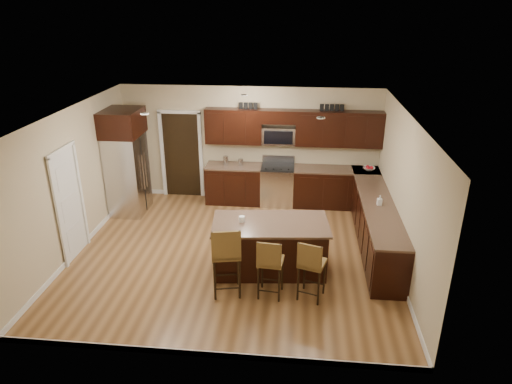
# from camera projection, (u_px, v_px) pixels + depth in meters

# --- Properties ---
(floor) EXTENTS (6.00, 6.00, 0.00)m
(floor) POSITION_uv_depth(u_px,v_px,m) (234.00, 254.00, 8.71)
(floor) COLOR brown
(floor) RESTS_ON ground
(ceiling) EXTENTS (6.00, 6.00, 0.00)m
(ceiling) POSITION_uv_depth(u_px,v_px,m) (231.00, 114.00, 7.66)
(ceiling) COLOR silver
(ceiling) RESTS_ON wall_back
(wall_back) EXTENTS (6.00, 0.00, 6.00)m
(wall_back) POSITION_uv_depth(u_px,v_px,m) (250.00, 144.00, 10.70)
(wall_back) COLOR #C2B18C
(wall_back) RESTS_ON floor
(wall_left) EXTENTS (0.00, 5.50, 5.50)m
(wall_left) POSITION_uv_depth(u_px,v_px,m) (73.00, 182.00, 8.46)
(wall_left) COLOR #C2B18C
(wall_left) RESTS_ON floor
(wall_right) EXTENTS (0.00, 5.50, 5.50)m
(wall_right) POSITION_uv_depth(u_px,v_px,m) (404.00, 195.00, 7.91)
(wall_right) COLOR #C2B18C
(wall_right) RESTS_ON floor
(base_cabinets) EXTENTS (4.02, 3.96, 0.92)m
(base_cabinets) POSITION_uv_depth(u_px,v_px,m) (332.00, 205.00, 9.68)
(base_cabinets) COLOR black
(base_cabinets) RESTS_ON floor
(upper_cabinets) EXTENTS (4.00, 0.33, 0.80)m
(upper_cabinets) POSITION_uv_depth(u_px,v_px,m) (295.00, 127.00, 10.27)
(upper_cabinets) COLOR black
(upper_cabinets) RESTS_ON wall_back
(range) EXTENTS (0.76, 0.64, 1.11)m
(range) POSITION_uv_depth(u_px,v_px,m) (277.00, 185.00, 10.71)
(range) COLOR silver
(range) RESTS_ON floor
(microwave) EXTENTS (0.76, 0.31, 0.40)m
(microwave) POSITION_uv_depth(u_px,v_px,m) (279.00, 136.00, 10.40)
(microwave) COLOR silver
(microwave) RESTS_ON upper_cabinets
(doorway) EXTENTS (0.85, 0.03, 2.06)m
(doorway) POSITION_uv_depth(u_px,v_px,m) (182.00, 155.00, 10.97)
(doorway) COLOR black
(doorway) RESTS_ON floor
(pantry_door) EXTENTS (0.03, 0.80, 2.04)m
(pantry_door) POSITION_uv_depth(u_px,v_px,m) (69.00, 205.00, 8.31)
(pantry_door) COLOR white
(pantry_door) RESTS_ON floor
(letter_decor) EXTENTS (2.20, 0.03, 0.15)m
(letter_decor) POSITION_uv_depth(u_px,v_px,m) (289.00, 107.00, 10.10)
(letter_decor) COLOR black
(letter_decor) RESTS_ON upper_cabinets
(island) EXTENTS (2.10, 1.24, 0.92)m
(island) POSITION_uv_depth(u_px,v_px,m) (270.00, 248.00, 8.07)
(island) COLOR black
(island) RESTS_ON floor
(stool_left) EXTENTS (0.54, 0.54, 1.23)m
(stool_left) POSITION_uv_depth(u_px,v_px,m) (226.00, 254.00, 7.22)
(stool_left) COLOR brown
(stool_left) RESTS_ON floor
(stool_mid) EXTENTS (0.43, 0.43, 1.05)m
(stool_mid) POSITION_uv_depth(u_px,v_px,m) (270.00, 262.00, 7.20)
(stool_mid) COLOR brown
(stool_mid) RESTS_ON floor
(stool_right) EXTENTS (0.49, 0.49, 1.05)m
(stool_right) POSITION_uv_depth(u_px,v_px,m) (311.00, 264.00, 7.15)
(stool_right) COLOR brown
(stool_right) RESTS_ON floor
(refrigerator) EXTENTS (0.79, 0.96, 2.35)m
(refrigerator) POSITION_uv_depth(u_px,v_px,m) (126.00, 161.00, 10.02)
(refrigerator) COLOR silver
(refrigerator) RESTS_ON floor
(floor_mat) EXTENTS (1.05, 0.90, 0.01)m
(floor_mat) POSITION_uv_depth(u_px,v_px,m) (246.00, 225.00, 9.83)
(floor_mat) COLOR brown
(floor_mat) RESTS_ON floor
(fruit_bowl) EXTENTS (0.29, 0.29, 0.07)m
(fruit_bowl) POSITION_uv_depth(u_px,v_px,m) (369.00, 168.00, 10.33)
(fruit_bowl) COLOR silver
(fruit_bowl) RESTS_ON base_cabinets
(soap_bottle) EXTENTS (0.09, 0.09, 0.19)m
(soap_bottle) POSITION_uv_depth(u_px,v_px,m) (380.00, 200.00, 8.53)
(soap_bottle) COLOR #B2B2B2
(soap_bottle) RESTS_ON base_cabinets
(canister_tall) EXTENTS (0.12, 0.12, 0.22)m
(canister_tall) POSITION_uv_depth(u_px,v_px,m) (226.00, 161.00, 10.60)
(canister_tall) COLOR silver
(canister_tall) RESTS_ON base_cabinets
(canister_short) EXTENTS (0.11, 0.11, 0.17)m
(canister_short) POSITION_uv_depth(u_px,v_px,m) (241.00, 162.00, 10.58)
(canister_short) COLOR silver
(canister_short) RESTS_ON base_cabinets
(island_jar) EXTENTS (0.10, 0.10, 0.10)m
(island_jar) POSITION_uv_depth(u_px,v_px,m) (242.00, 219.00, 7.91)
(island_jar) COLOR white
(island_jar) RESTS_ON island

